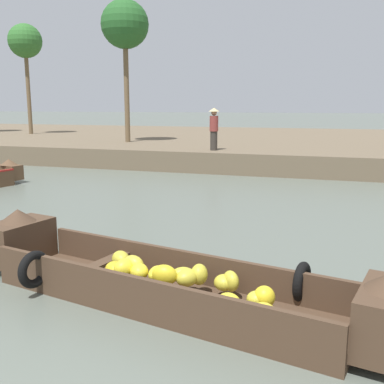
{
  "coord_description": "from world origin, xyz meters",
  "views": [
    {
      "loc": [
        2.04,
        -0.71,
        2.58
      ],
      "look_at": [
        -0.46,
        6.96,
        1.04
      ],
      "focal_mm": 42.64,
      "sensor_mm": 36.0,
      "label": 1
    }
  ],
  "objects": [
    {
      "name": "ground_plane",
      "position": [
        0.0,
        10.0,
        0.0
      ],
      "size": [
        300.0,
        300.0,
        0.0
      ],
      "primitive_type": "plane",
      "color": "#596056"
    },
    {
      "name": "palm_tree_far",
      "position": [
        -7.83,
        19.49,
        6.21
      ],
      "size": [
        2.23,
        2.23,
        6.58
      ],
      "color": "brown",
      "rests_on": "riverbank_strip"
    },
    {
      "name": "palm_tree_mid",
      "position": [
        -16.4,
        23.39,
        6.28
      ],
      "size": [
        2.01,
        2.01,
        6.57
      ],
      "color": "brown",
      "rests_on": "riverbank_strip"
    },
    {
      "name": "riverbank_strip",
      "position": [
        0.0,
        25.72,
        0.41
      ],
      "size": [
        160.0,
        20.0,
        0.82
      ],
      "primitive_type": "cube",
      "color": "brown",
      "rests_on": "ground"
    },
    {
      "name": "banana_boat",
      "position": [
        -0.05,
        4.56,
        0.32
      ],
      "size": [
        6.21,
        2.26,
        0.96
      ],
      "color": "#473323",
      "rests_on": "ground"
    },
    {
      "name": "vendor_person",
      "position": [
        -2.75,
        16.76,
        1.74
      ],
      "size": [
        0.44,
        0.44,
        1.66
      ],
      "color": "#332D28",
      "rests_on": "riverbank_strip"
    }
  ]
}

